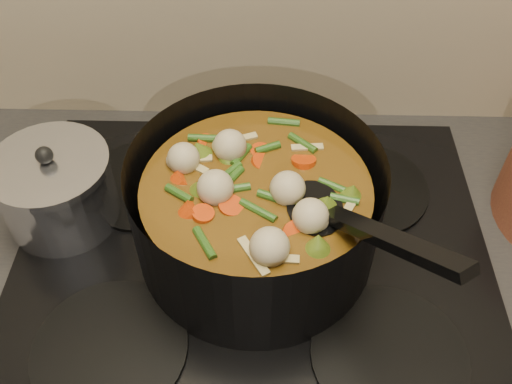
{
  "coord_description": "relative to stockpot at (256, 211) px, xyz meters",
  "views": [
    {
      "loc": [
        0.02,
        1.5,
        1.54
      ],
      "look_at": [
        0.0,
        1.95,
        1.04
      ],
      "focal_mm": 40.0,
      "sensor_mm": 36.0,
      "label": 1
    }
  ],
  "objects": [
    {
      "name": "stockpot",
      "position": [
        0.0,
        0.0,
        0.0
      ],
      "size": [
        0.39,
        0.39,
        0.22
      ],
      "rotation": [
        0.0,
        0.0,
        0.39
      ],
      "color": "black",
      "rests_on": "stovetop"
    },
    {
      "name": "stovetop",
      "position": [
        -0.0,
        -0.02,
        -0.08
      ],
      "size": [
        0.62,
        0.54,
        0.03
      ],
      "color": "black",
      "rests_on": "counter"
    },
    {
      "name": "saucepan",
      "position": [
        -0.26,
        0.05,
        -0.02
      ],
      "size": [
        0.15,
        0.15,
        0.13
      ],
      "rotation": [
        0.0,
        0.0,
        0.33
      ],
      "color": "silver",
      "rests_on": "stovetop"
    }
  ]
}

